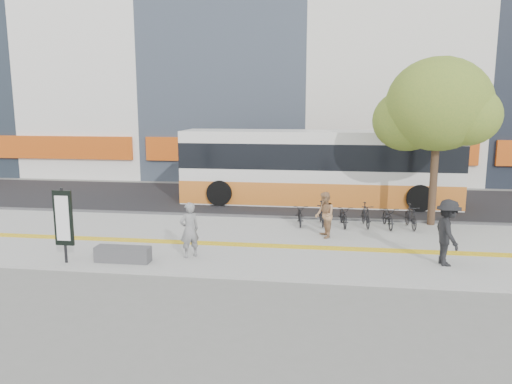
# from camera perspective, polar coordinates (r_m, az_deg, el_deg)

# --- Properties ---
(ground) EXTENTS (120.00, 120.00, 0.00)m
(ground) POSITION_cam_1_polar(r_m,az_deg,el_deg) (15.07, -4.29, -7.47)
(ground) COLOR slate
(ground) RESTS_ON ground
(sidewalk) EXTENTS (40.00, 7.00, 0.08)m
(sidewalk) POSITION_cam_1_polar(r_m,az_deg,el_deg) (16.47, -3.18, -5.78)
(sidewalk) COLOR gray
(sidewalk) RESTS_ON ground
(tactile_strip) EXTENTS (40.00, 0.45, 0.01)m
(tactile_strip) POSITION_cam_1_polar(r_m,az_deg,el_deg) (15.99, -3.53, -6.11)
(tactile_strip) COLOR yellow
(tactile_strip) RESTS_ON sidewalk
(street) EXTENTS (40.00, 8.00, 0.06)m
(street) POSITION_cam_1_polar(r_m,az_deg,el_deg) (23.67, 0.35, -0.87)
(street) COLOR black
(street) RESTS_ON ground
(curb) EXTENTS (40.00, 0.25, 0.14)m
(curb) POSITION_cam_1_polar(r_m,az_deg,el_deg) (19.80, -1.21, -2.95)
(curb) COLOR #3C3C3F
(curb) RESTS_ON ground
(bench) EXTENTS (1.60, 0.45, 0.45)m
(bench) POSITION_cam_1_polar(r_m,az_deg,el_deg) (14.67, -15.37, -7.07)
(bench) COLOR #3C3C3F
(bench) RESTS_ON sidewalk
(signboard) EXTENTS (0.55, 0.10, 2.20)m
(signboard) POSITION_cam_1_polar(r_m,az_deg,el_deg) (14.85, -21.72, -2.98)
(signboard) COLOR black
(signboard) RESTS_ON sidewalk
(street_tree) EXTENTS (4.40, 3.80, 6.31)m
(street_tree) POSITION_cam_1_polar(r_m,az_deg,el_deg) (19.28, 20.51, 9.39)
(street_tree) COLOR #3B251B
(street_tree) RESTS_ON sidewalk
(bus) EXTENTS (12.58, 2.98, 3.35)m
(bus) POSITION_cam_1_polar(r_m,az_deg,el_deg) (22.72, 7.28, 2.68)
(bus) COLOR silver
(bus) RESTS_ON street
(bicycle_row) EXTENTS (4.70, 1.58, 0.89)m
(bicycle_row) POSITION_cam_1_polar(r_m,az_deg,el_deg) (18.51, 11.41, -2.70)
(bicycle_row) COLOR black
(bicycle_row) RESTS_ON sidewalk
(seated_woman) EXTENTS (0.72, 0.70, 1.67)m
(seated_woman) POSITION_cam_1_polar(r_m,az_deg,el_deg) (14.56, -7.84, -4.44)
(seated_woman) COLOR black
(seated_woman) RESTS_ON sidewalk
(pedestrian_tan) EXTENTS (0.77, 0.89, 1.58)m
(pedestrian_tan) POSITION_cam_1_polar(r_m,az_deg,el_deg) (16.73, 8.07, -2.69)
(pedestrian_tan) COLOR #A17651
(pedestrian_tan) RESTS_ON sidewalk
(pedestrian_dark) EXTENTS (0.86, 1.30, 1.89)m
(pedestrian_dark) POSITION_cam_1_polar(r_m,az_deg,el_deg) (14.72, 21.60, -4.45)
(pedestrian_dark) COLOR black
(pedestrian_dark) RESTS_ON sidewalk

